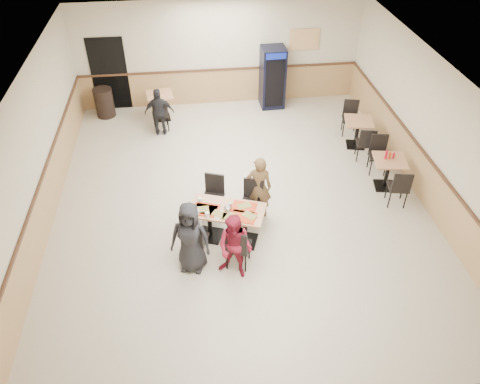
{
  "coord_description": "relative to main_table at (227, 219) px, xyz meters",
  "views": [
    {
      "loc": [
        -0.96,
        -7.66,
        6.57
      ],
      "look_at": [
        -0.09,
        -0.5,
        0.86
      ],
      "focal_mm": 35.0,
      "sensor_mm": 36.0,
      "label": 1
    }
  ],
  "objects": [
    {
      "name": "ground",
      "position": [
        0.39,
        0.88,
        -0.51
      ],
      "size": [
        10.0,
        10.0,
        0.0
      ],
      "primitive_type": "plane",
      "color": "beige",
      "rests_on": "ground"
    },
    {
      "name": "room_shell",
      "position": [
        2.16,
        3.43,
        0.07
      ],
      "size": [
        10.0,
        10.0,
        10.0
      ],
      "color": "silver",
      "rests_on": "ground"
    },
    {
      "name": "main_table",
      "position": [
        0.0,
        0.0,
        0.0
      ],
      "size": [
        1.59,
        1.15,
        0.77
      ],
      "rotation": [
        0.0,
        0.0,
        -0.34
      ],
      "color": "black",
      "rests_on": "ground"
    },
    {
      "name": "main_chairs",
      "position": [
        -0.05,
        0.02,
        -0.02
      ],
      "size": [
        1.76,
        2.01,
        0.97
      ],
      "rotation": [
        0.0,
        0.0,
        -0.34
      ],
      "color": "black",
      "rests_on": "ground"
    },
    {
      "name": "diner_woman_left",
      "position": [
        -0.72,
        -0.67,
        0.23
      ],
      "size": [
        0.83,
        0.65,
        1.49
      ],
      "primitive_type": "imported",
      "rotation": [
        0.0,
        0.0,
        -0.27
      ],
      "color": "black",
      "rests_on": "ground"
    },
    {
      "name": "diner_woman_right",
      "position": [
        0.05,
        -0.94,
        0.17
      ],
      "size": [
        0.83,
        0.78,
        1.36
      ],
      "primitive_type": "imported",
      "rotation": [
        0.0,
        0.0,
        -0.53
      ],
      "color": "maroon",
      "rests_on": "ground"
    },
    {
      "name": "diner_man_opposite",
      "position": [
        0.72,
        0.67,
        0.21
      ],
      "size": [
        0.58,
        0.44,
        1.44
      ],
      "primitive_type": "imported",
      "rotation": [
        0.0,
        0.0,
        2.95
      ],
      "color": "brown",
      "rests_on": "ground"
    },
    {
      "name": "lone_diner",
      "position": [
        -1.35,
        4.23,
        0.14
      ],
      "size": [
        0.77,
        0.34,
        1.3
      ],
      "primitive_type": "imported",
      "rotation": [
        0.0,
        0.0,
        3.11
      ],
      "color": "black",
      "rests_on": "ground"
    },
    {
      "name": "tabletop_clutter",
      "position": [
        -0.06,
        -0.05,
        0.28
      ],
      "size": [
        1.31,
        0.83,
        0.12
      ],
      "rotation": [
        0.0,
        0.0,
        -0.34
      ],
      "color": "#B72B0C",
      "rests_on": "main_table"
    },
    {
      "name": "side_table_near",
      "position": [
        3.75,
        1.27,
        -0.02
      ],
      "size": [
        0.81,
        0.81,
        0.74
      ],
      "rotation": [
        0.0,
        0.0,
        -0.18
      ],
      "color": "black",
      "rests_on": "ground"
    },
    {
      "name": "side_table_near_chair_south",
      "position": [
        3.75,
        0.67,
        -0.04
      ],
      "size": [
        0.51,
        0.51,
        0.94
      ],
      "primitive_type": null,
      "rotation": [
        0.0,
        0.0,
        2.96
      ],
      "color": "black",
      "rests_on": "ground"
    },
    {
      "name": "side_table_near_chair_north",
      "position": [
        3.75,
        1.86,
        -0.04
      ],
      "size": [
        0.51,
        0.51,
        0.94
      ],
      "primitive_type": null,
      "rotation": [
        0.0,
        0.0,
        -0.18
      ],
      "color": "black",
      "rests_on": "ground"
    },
    {
      "name": "side_table_far",
      "position": [
        3.63,
        3.04,
        -0.02
      ],
      "size": [
        0.82,
        0.82,
        0.74
      ],
      "rotation": [
        0.0,
        0.0,
        -0.21
      ],
      "color": "black",
      "rests_on": "ground"
    },
    {
      "name": "side_table_far_chair_south",
      "position": [
        3.63,
        2.45,
        -0.04
      ],
      "size": [
        0.51,
        0.51,
        0.93
      ],
      "primitive_type": null,
      "rotation": [
        0.0,
        0.0,
        2.93
      ],
      "color": "black",
      "rests_on": "ground"
    },
    {
      "name": "side_table_far_chair_north",
      "position": [
        3.63,
        3.63,
        -0.04
      ],
      "size": [
        0.51,
        0.51,
        0.93
      ],
      "primitive_type": null,
      "rotation": [
        0.0,
        0.0,
        -0.21
      ],
      "color": "black",
      "rests_on": "ground"
    },
    {
      "name": "condiment_caddy",
      "position": [
        3.72,
        1.32,
        0.32
      ],
      "size": [
        0.23,
        0.06,
        0.2
      ],
      "color": "#B80D22",
      "rests_on": "side_table_near"
    },
    {
      "name": "back_table",
      "position": [
        -1.35,
        5.08,
        -0.01
      ],
      "size": [
        0.78,
        0.78,
        0.75
      ],
      "rotation": [
        0.0,
        0.0,
        0.12
      ],
      "color": "black",
      "rests_on": "ground"
    },
    {
      "name": "back_table_chair_lone",
      "position": [
        -1.35,
        4.48,
        -0.04
      ],
      "size": [
        0.49,
        0.49,
        0.95
      ],
      "primitive_type": null,
      "rotation": [
        0.0,
        0.0,
        3.26
      ],
      "color": "black",
      "rests_on": "ground"
    },
    {
      "name": "pepsi_cooler",
      "position": [
        1.86,
        5.47,
        0.36
      ],
      "size": [
        0.68,
        0.69,
        1.75
      ],
      "rotation": [
        0.0,
        0.0,
        0.03
      ],
      "color": "black",
      "rests_on": "ground"
    },
    {
      "name": "trash_bin",
      "position": [
        -2.92,
        5.43,
        -0.1
      ],
      "size": [
        0.52,
        0.52,
        0.82
      ],
      "primitive_type": "cylinder",
      "color": "black",
      "rests_on": "ground"
    }
  ]
}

